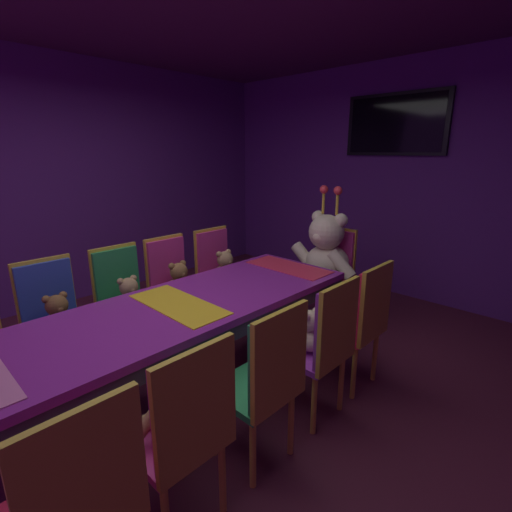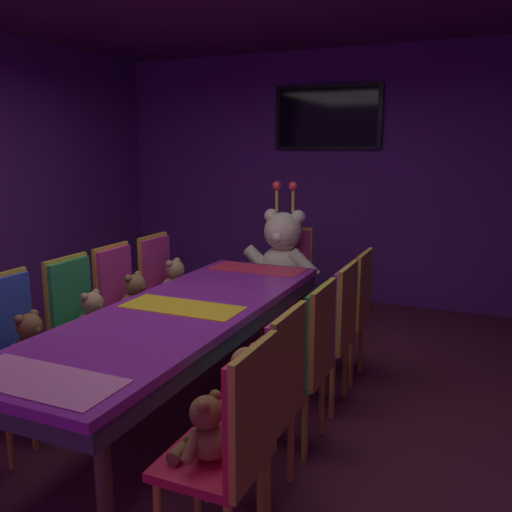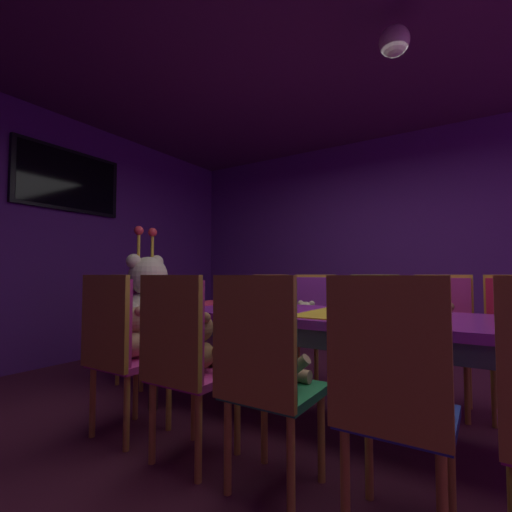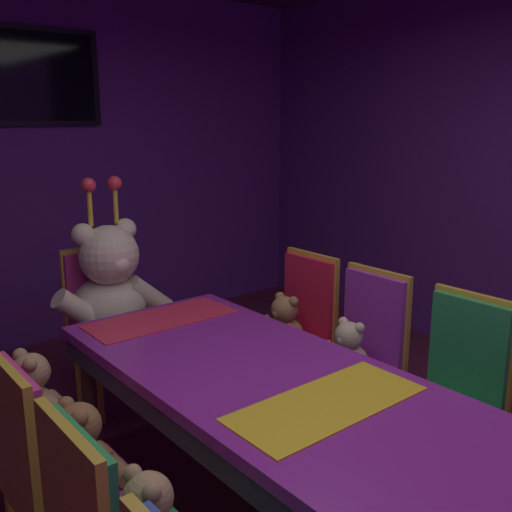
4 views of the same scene
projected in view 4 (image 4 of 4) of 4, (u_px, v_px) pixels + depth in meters
wall_back at (22, 166)px, 4.35m from camera, size 5.20×0.12×2.80m
banquet_table at (327, 425)px, 2.11m from camera, size 0.90×2.78×0.75m
chair_left_3 at (41, 464)px, 1.97m from camera, size 0.42×0.41×0.98m
teddy_left_3 at (82, 449)px, 2.06m from camera, size 0.27×0.34×0.32m
teddy_left_4 at (34, 393)px, 2.48m from camera, size 0.27×0.35×0.33m
chair_right_2 at (460, 378)px, 2.63m from camera, size 0.42×0.41×0.98m
chair_right_3 at (366, 343)px, 3.05m from camera, size 0.42×0.41×0.98m
teddy_right_3 at (348, 352)px, 2.96m from camera, size 0.24×0.31×0.29m
chair_right_4 at (302, 319)px, 3.42m from camera, size 0.42×0.41×0.98m
teddy_right_4 at (283, 325)px, 3.33m from camera, size 0.26×0.33×0.31m
throne_chair at (101, 309)px, 3.59m from camera, size 0.41×0.42×0.98m
king_teddy_bear at (112, 289)px, 3.42m from camera, size 0.75×0.58×0.97m
wall_tv at (18, 76)px, 4.13m from camera, size 1.21×0.06×0.70m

